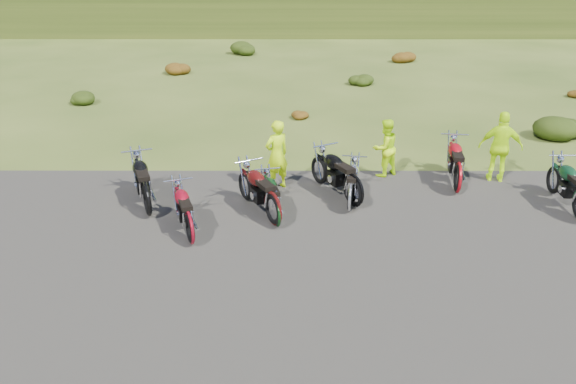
{
  "coord_description": "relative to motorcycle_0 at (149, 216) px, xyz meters",
  "views": [
    {
      "loc": [
        -0.73,
        -10.78,
        6.0
      ],
      "look_at": [
        -0.75,
        0.51,
        0.93
      ],
      "focal_mm": 35.0,
      "sensor_mm": 36.0,
      "label": 1
    }
  ],
  "objects": [
    {
      "name": "person_right_a",
      "position": [
        5.96,
        2.51,
        0.8
      ],
      "size": [
        0.98,
        0.92,
        1.6
      ],
      "primitive_type": "imported",
      "rotation": [
        0.0,
        0.0,
        3.67
      ],
      "color": "#BAEB0C",
      "rests_on": "ground"
    },
    {
      "name": "person_middle",
      "position": [
        3.02,
        1.63,
        0.92
      ],
      "size": [
        0.8,
        0.74,
        1.84
      ],
      "primitive_type": "imported",
      "rotation": [
        0.0,
        0.0,
        3.73
      ],
      "color": "#BAEB0C",
      "rests_on": "ground"
    },
    {
      "name": "shrub_3",
      "position": [
        0.77,
        20.72,
        0.46
      ],
      "size": [
        1.56,
        1.56,
        0.92
      ],
      "primitive_type": "ellipsoid",
      "color": "#20300C",
      "rests_on": "ground"
    },
    {
      "name": "shrub_7",
      "position": [
        12.37,
        5.92,
        0.46
      ],
      "size": [
        1.56,
        1.56,
        0.92
      ],
      "primitive_type": "ellipsoid",
      "color": "#20300C",
      "rests_on": "ground"
    },
    {
      "name": "hill_slope",
      "position": [
        4.07,
        48.82,
        0.0
      ],
      "size": [
        300.0,
        45.97,
        9.37
      ],
      "primitive_type": null,
      "rotation": [
        0.14,
        0.0,
        0.0
      ],
      "color": "#314316",
      "rests_on": "ground"
    },
    {
      "name": "motorcycle_3",
      "position": [
        4.81,
        0.25,
        0.0
      ],
      "size": [
        0.98,
        2.05,
        1.03
      ],
      "primitive_type": null,
      "rotation": [
        0.0,
        0.0,
        1.4
      ],
      "color": "#B8B7BC",
      "rests_on": "ground"
    },
    {
      "name": "motorcycle_0",
      "position": [
        0.0,
        0.0,
        0.0
      ],
      "size": [
        1.57,
        2.47,
        1.23
      ],
      "primitive_type": null,
      "rotation": [
        0.0,
        0.0,
        1.94
      ],
      "color": "black",
      "rests_on": "ground"
    },
    {
      "name": "motorcycle_2",
      "position": [
        3.06,
        -0.53,
        0.0
      ],
      "size": [
        1.05,
        2.03,
        1.02
      ],
      "primitive_type": null,
      "rotation": [
        0.0,
        0.0,
        1.79
      ],
      "color": "black",
      "rests_on": "ground"
    },
    {
      "name": "motorcycle_5",
      "position": [
        4.91,
        0.52,
        0.0
      ],
      "size": [
        1.82,
        2.43,
        1.23
      ],
      "primitive_type": null,
      "rotation": [
        0.0,
        0.0,
        2.08
      ],
      "color": "black",
      "rests_on": "ground"
    },
    {
      "name": "motorcycle_4",
      "position": [
        2.98,
        -0.48,
        0.0
      ],
      "size": [
        1.75,
        2.36,
        1.19
      ],
      "primitive_type": null,
      "rotation": [
        0.0,
        0.0,
        2.07
      ],
      "color": "#460C0B",
      "rests_on": "ground"
    },
    {
      "name": "shrub_4",
      "position": [
        3.67,
        8.02,
        0.23
      ],
      "size": [
        0.77,
        0.77,
        0.45
      ],
      "primitive_type": "ellipsoid",
      "color": "#60270C",
      "rests_on": "ground"
    },
    {
      "name": "shrub_1",
      "position": [
        -5.03,
        10.12,
        0.31
      ],
      "size": [
        1.03,
        1.03,
        0.61
      ],
      "primitive_type": "ellipsoid",
      "color": "#20300C",
      "rests_on": "ground"
    },
    {
      "name": "ground",
      "position": [
        4.07,
        -1.18,
        0.0
      ],
      "size": [
        300.0,
        300.0,
        0.0
      ],
      "primitive_type": "plane",
      "color": "#344717",
      "rests_on": "ground"
    },
    {
      "name": "shrub_8",
      "position": [
        15.27,
        11.22,
        0.23
      ],
      "size": [
        0.77,
        0.77,
        0.45
      ],
      "primitive_type": "ellipsoid",
      "color": "#60270C",
      "rests_on": "ground"
    },
    {
      "name": "person_right_b",
      "position": [
        8.97,
        2.14,
        0.96
      ],
      "size": [
        1.2,
        0.71,
        1.92
      ],
      "primitive_type": "imported",
      "rotation": [
        0.0,
        0.0,
        2.92
      ],
      "color": "#BAEB0C",
      "rests_on": "ground"
    },
    {
      "name": "gravel_pad",
      "position": [
        4.07,
        -3.18,
        0.0
      ],
      "size": [
        20.0,
        12.0,
        0.04
      ],
      "primitive_type": "cube",
      "color": "black",
      "rests_on": "ground"
    },
    {
      "name": "motorcycle_6",
      "position": [
        7.69,
        1.35,
        0.0
      ],
      "size": [
        1.06,
        2.37,
        1.2
      ],
      "primitive_type": null,
      "rotation": [
        0.0,
        0.0,
        1.44
      ],
      "color": "maroon",
      "rests_on": "ground"
    },
    {
      "name": "shrub_5",
      "position": [
        6.57,
        13.32,
        0.31
      ],
      "size": [
        1.03,
        1.03,
        0.61
      ],
      "primitive_type": "ellipsoid",
      "color": "#20300C",
      "rests_on": "ground"
    },
    {
      "name": "motorcycle_1",
      "position": [
        1.22,
        -1.35,
        0.0
      ],
      "size": [
        1.34,
        2.15,
        1.07
      ],
      "primitive_type": null,
      "rotation": [
        0.0,
        0.0,
        1.92
      ],
      "color": "maroon",
      "rests_on": "ground"
    },
    {
      "name": "shrub_6",
      "position": [
        9.47,
        18.62,
        0.38
      ],
      "size": [
        1.3,
        1.3,
        0.77
      ],
      "primitive_type": "ellipsoid",
      "color": "#60270C",
      "rests_on": "ground"
    },
    {
      "name": "shrub_2",
      "position": [
        -2.13,
        15.42,
        0.38
      ],
      "size": [
        1.3,
        1.3,
        0.77
      ],
      "primitive_type": "ellipsoid",
      "color": "#60270C",
      "rests_on": "ground"
    }
  ]
}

